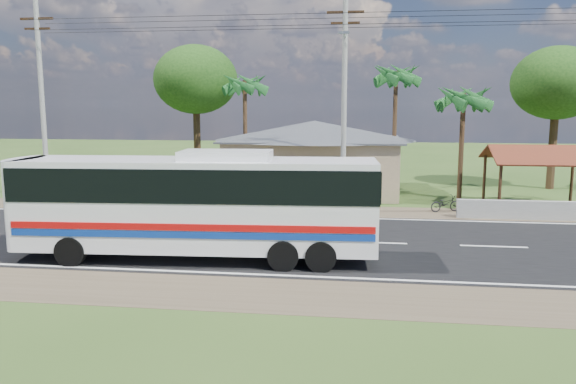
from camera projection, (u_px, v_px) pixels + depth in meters
The scene contains 13 objects.
ground at pixel (262, 240), 22.62m from camera, with size 120.00×120.00×0.00m, color #2B4518.
road at pixel (262, 239), 22.62m from camera, with size 120.00×16.00×0.03m.
house at pixel (314, 149), 34.81m from camera, with size 12.40×10.00×5.00m.
waiting_shed at pixel (540, 157), 28.84m from camera, with size 5.20×4.48×3.35m.
concrete_barrier at pixel (533, 210), 26.48m from camera, with size 7.00×0.30×0.90m, color #9E9E99.
utility_poles at pixel (337, 97), 27.73m from camera, with size 32.80×2.22×11.00m.
palm_near at pixel (464, 99), 31.28m from camera, with size 2.80×2.80×6.70m.
palm_mid at pixel (396, 76), 35.91m from camera, with size 2.80×2.80×8.20m.
palm_far at pixel (245, 85), 37.77m from camera, with size 2.80×2.80×7.70m.
tree_behind_house at pixel (196, 80), 40.17m from camera, with size 6.00×6.00×9.61m.
tree_behind_shed at pixel (557, 84), 35.19m from camera, with size 5.60×5.60×9.02m.
coach_bus at pixel (198, 198), 19.43m from camera, with size 12.50×3.32×3.84m.
motorcycle at pixel (445, 203), 28.42m from camera, with size 0.56×1.61×0.85m, color black.
Camera 1 is at (3.92, -21.72, 5.41)m, focal length 35.00 mm.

